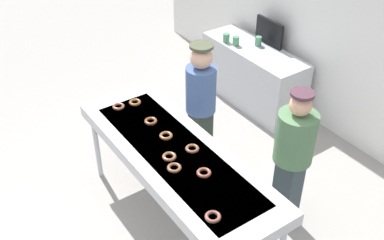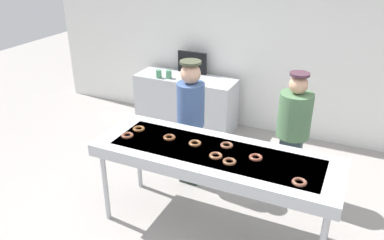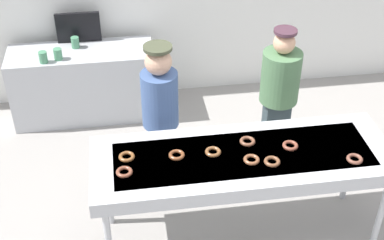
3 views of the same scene
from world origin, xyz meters
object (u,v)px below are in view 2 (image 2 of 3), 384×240
at_px(fryer_conveyor, 215,158).
at_px(paper_cup_1, 169,74).
at_px(chocolate_donut_2, 169,137).
at_px(worker_baker, 191,117).
at_px(paper_cup_2, 186,71).
at_px(chocolate_donut_1, 299,182).
at_px(chocolate_donut_7, 127,135).
at_px(prep_counter, 186,102).
at_px(chocolate_donut_0, 229,162).
at_px(chocolate_donut_8, 216,156).
at_px(menu_display, 192,62).
at_px(chocolate_donut_3, 256,157).
at_px(worker_assistant, 293,128).
at_px(chocolate_donut_4, 195,143).
at_px(paper_cup_0, 159,74).
at_px(chocolate_donut_6, 227,145).
at_px(chocolate_donut_5, 139,129).

relative_size(fryer_conveyor, paper_cup_1, 19.41).
distance_m(chocolate_donut_2, worker_baker, 0.67).
height_order(worker_baker, paper_cup_2, worker_baker).
distance_m(chocolate_donut_1, chocolate_donut_7, 1.80).
bearing_deg(worker_baker, chocolate_donut_2, 87.30).
relative_size(chocolate_donut_2, prep_counter, 0.08).
height_order(chocolate_donut_0, chocolate_donut_8, same).
bearing_deg(prep_counter, chocolate_donut_2, -68.67).
bearing_deg(fryer_conveyor, menu_display, 119.51).
distance_m(paper_cup_1, menu_display, 0.46).
relative_size(chocolate_donut_3, prep_counter, 0.08).
bearing_deg(chocolate_donut_7, worker_assistant, 34.38).
height_order(chocolate_donut_4, chocolate_donut_8, same).
height_order(chocolate_donut_3, paper_cup_1, chocolate_donut_3).
height_order(chocolate_donut_1, menu_display, menu_display).
xyz_separation_m(chocolate_donut_3, paper_cup_0, (-2.12, 1.91, -0.05)).
relative_size(fryer_conveyor, paper_cup_0, 19.41).
distance_m(fryer_conveyor, chocolate_donut_6, 0.18).
xyz_separation_m(fryer_conveyor, paper_cup_0, (-1.72, 1.94, 0.03)).
height_order(worker_baker, worker_assistant, worker_baker).
height_order(chocolate_donut_8, paper_cup_0, chocolate_donut_8).
height_order(paper_cup_0, paper_cup_2, same).
relative_size(fryer_conveyor, chocolate_donut_4, 18.87).
height_order(paper_cup_1, paper_cup_2, same).
bearing_deg(fryer_conveyor, chocolate_donut_7, -174.24).
bearing_deg(menu_display, chocolate_donut_4, -64.57).
bearing_deg(chocolate_donut_2, chocolate_donut_4, -0.53).
relative_size(prep_counter, paper_cup_0, 12.83).
height_order(chocolate_donut_1, paper_cup_2, chocolate_donut_1).
height_order(chocolate_donut_6, paper_cup_2, chocolate_donut_6).
distance_m(chocolate_donut_0, chocolate_donut_1, 0.65).
distance_m(chocolate_donut_4, chocolate_donut_5, 0.69).
distance_m(chocolate_donut_7, worker_baker, 0.88).
bearing_deg(chocolate_donut_7, chocolate_donut_4, 11.19).
bearing_deg(chocolate_donut_1, chocolate_donut_7, 176.50).
bearing_deg(worker_baker, worker_assistant, -177.00).
relative_size(chocolate_donut_4, chocolate_donut_5, 1.00).
bearing_deg(paper_cup_1, chocolate_donut_0, -50.34).
relative_size(chocolate_donut_1, paper_cup_1, 1.03).
bearing_deg(worker_assistant, paper_cup_2, -42.89).
xyz_separation_m(chocolate_donut_7, worker_assistant, (1.52, 1.04, -0.07)).
bearing_deg(chocolate_donut_0, fryer_conveyor, 144.48).
relative_size(worker_assistant, prep_counter, 0.96).
height_order(chocolate_donut_1, worker_baker, worker_baker).
height_order(chocolate_donut_0, paper_cup_1, chocolate_donut_0).
bearing_deg(chocolate_donut_7, paper_cup_0, 110.67).
xyz_separation_m(chocolate_donut_5, menu_display, (-0.43, 2.30, 0.06)).
xyz_separation_m(chocolate_donut_2, menu_display, (-0.82, 2.34, 0.06)).
relative_size(chocolate_donut_4, worker_assistant, 0.08).
relative_size(chocolate_donut_1, chocolate_donut_2, 1.00).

